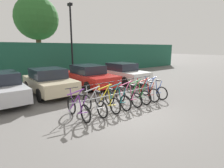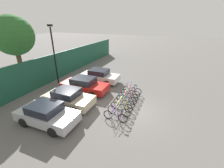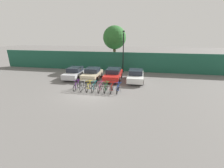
{
  "view_description": "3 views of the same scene",
  "coord_description": "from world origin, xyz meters",
  "px_view_note": "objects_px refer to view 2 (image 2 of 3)",
  "views": [
    {
      "loc": [
        -4.42,
        -4.85,
        2.51
      ],
      "look_at": [
        0.8,
        1.62,
        0.76
      ],
      "focal_mm": 28.0,
      "sensor_mm": 36.0,
      "label": 1
    },
    {
      "loc": [
        -9.38,
        -2.39,
        6.2
      ],
      "look_at": [
        1.86,
        2.19,
        1.02
      ],
      "focal_mm": 24.0,
      "sensor_mm": 36.0,
      "label": 2
    },
    {
      "loc": [
        4.55,
        -12.95,
        5.33
      ],
      "look_at": [
        1.95,
        0.94,
        0.68
      ],
      "focal_mm": 24.0,
      "sensor_mm": 36.0,
      "label": 3
    }
  ],
  "objects_px": {
    "bike_rack": "(123,99)",
    "bicycle_purple": "(115,116)",
    "bicycle_red": "(130,93)",
    "bicycle_blue": "(132,90)",
    "bicycle_pink": "(126,99)",
    "bicycle_silver": "(119,111)",
    "car_beige": "(68,98)",
    "bicycle_yellow": "(122,106)",
    "car_white": "(100,76)",
    "tree_behind_hoarding": "(13,36)",
    "bicycle_green": "(128,96)",
    "car_red": "(84,85)",
    "car_silver": "(47,114)",
    "bicycle_teal": "(124,103)",
    "lamp_post": "(54,52)"
  },
  "relations": [
    {
      "from": "bicycle_purple",
      "to": "car_silver",
      "type": "bearing_deg",
      "value": 115.86
    },
    {
      "from": "bicycle_blue",
      "to": "bicycle_pink",
      "type": "bearing_deg",
      "value": 177.06
    },
    {
      "from": "bicycle_purple",
      "to": "car_silver",
      "type": "height_order",
      "value": "car_silver"
    },
    {
      "from": "bike_rack",
      "to": "tree_behind_hoarding",
      "type": "height_order",
      "value": "tree_behind_hoarding"
    },
    {
      "from": "bicycle_pink",
      "to": "bicycle_green",
      "type": "distance_m",
      "value": 0.57
    },
    {
      "from": "car_silver",
      "to": "lamp_post",
      "type": "distance_m",
      "value": 7.43
    },
    {
      "from": "bicycle_yellow",
      "to": "car_white",
      "type": "bearing_deg",
      "value": 45.75
    },
    {
      "from": "bicycle_yellow",
      "to": "tree_behind_hoarding",
      "type": "xyz_separation_m",
      "value": [
        0.78,
        10.77,
        4.51
      ]
    },
    {
      "from": "car_silver",
      "to": "tree_behind_hoarding",
      "type": "height_order",
      "value": "tree_behind_hoarding"
    },
    {
      "from": "bicycle_silver",
      "to": "bicycle_blue",
      "type": "relative_size",
      "value": 1.0
    },
    {
      "from": "bicycle_silver",
      "to": "car_white",
      "type": "distance_m",
      "value": 6.51
    },
    {
      "from": "bike_rack",
      "to": "bicycle_purple",
      "type": "distance_m",
      "value": 2.14
    },
    {
      "from": "bicycle_purple",
      "to": "car_red",
      "type": "height_order",
      "value": "car_red"
    },
    {
      "from": "bike_rack",
      "to": "lamp_post",
      "type": "height_order",
      "value": "lamp_post"
    },
    {
      "from": "bicycle_blue",
      "to": "tree_behind_hoarding",
      "type": "height_order",
      "value": "tree_behind_hoarding"
    },
    {
      "from": "bicycle_purple",
      "to": "bicycle_teal",
      "type": "bearing_deg",
      "value": 0.34
    },
    {
      "from": "bicycle_purple",
      "to": "car_beige",
      "type": "xyz_separation_m",
      "value": [
        0.41,
        4.04,
        0.31
      ]
    },
    {
      "from": "bicycle_green",
      "to": "tree_behind_hoarding",
      "type": "distance_m",
      "value": 11.72
    },
    {
      "from": "bicycle_pink",
      "to": "bicycle_teal",
      "type": "bearing_deg",
      "value": 177.33
    },
    {
      "from": "car_white",
      "to": "lamp_post",
      "type": "distance_m",
      "value": 5.13
    },
    {
      "from": "bike_rack",
      "to": "lamp_post",
      "type": "distance_m",
      "value": 8.47
    },
    {
      "from": "bicycle_blue",
      "to": "car_beige",
      "type": "distance_m",
      "value": 5.59
    },
    {
      "from": "car_red",
      "to": "bicycle_purple",
      "type": "bearing_deg",
      "value": -125.78
    },
    {
      "from": "bicycle_blue",
      "to": "car_beige",
      "type": "height_order",
      "value": "car_beige"
    },
    {
      "from": "bike_rack",
      "to": "bicycle_pink",
      "type": "height_order",
      "value": "bicycle_pink"
    },
    {
      "from": "bike_rack",
      "to": "car_red",
      "type": "bearing_deg",
      "value": 77.26
    },
    {
      "from": "car_white",
      "to": "tree_behind_hoarding",
      "type": "distance_m",
      "value": 8.78
    },
    {
      "from": "bike_rack",
      "to": "bicycle_silver",
      "type": "relative_size",
      "value": 2.81
    },
    {
      "from": "car_white",
      "to": "lamp_post",
      "type": "height_order",
      "value": "lamp_post"
    },
    {
      "from": "bicycle_blue",
      "to": "car_beige",
      "type": "xyz_separation_m",
      "value": [
        -3.84,
        4.04,
        0.31
      ]
    },
    {
      "from": "bicycle_red",
      "to": "car_white",
      "type": "relative_size",
      "value": 0.42
    },
    {
      "from": "bicycle_purple",
      "to": "car_red",
      "type": "bearing_deg",
      "value": 54.56
    },
    {
      "from": "bicycle_pink",
      "to": "car_silver",
      "type": "xyz_separation_m",
      "value": [
        -4.37,
        3.96,
        0.31
      ]
    },
    {
      "from": "tree_behind_hoarding",
      "to": "bicycle_silver",
      "type": "bearing_deg",
      "value": -97.29
    },
    {
      "from": "car_silver",
      "to": "bicycle_green",
      "type": "bearing_deg",
      "value": -38.73
    },
    {
      "from": "bike_rack",
      "to": "tree_behind_hoarding",
      "type": "bearing_deg",
      "value": 90.35
    },
    {
      "from": "bicycle_blue",
      "to": "bike_rack",
      "type": "bearing_deg",
      "value": 173.06
    },
    {
      "from": "bike_rack",
      "to": "car_beige",
      "type": "height_order",
      "value": "car_beige"
    },
    {
      "from": "car_red",
      "to": "car_white",
      "type": "bearing_deg",
      "value": -4.36
    },
    {
      "from": "car_red",
      "to": "bicycle_blue",
      "type": "bearing_deg",
      "value": -74.12
    },
    {
      "from": "bicycle_teal",
      "to": "bicycle_green",
      "type": "height_order",
      "value": "same"
    },
    {
      "from": "bicycle_red",
      "to": "bicycle_blue",
      "type": "height_order",
      "value": "same"
    },
    {
      "from": "bicycle_teal",
      "to": "bicycle_pink",
      "type": "height_order",
      "value": "same"
    },
    {
      "from": "bicycle_yellow",
      "to": "car_white",
      "type": "xyz_separation_m",
      "value": [
        4.5,
        4.02,
        0.31
      ]
    },
    {
      "from": "bicycle_green",
      "to": "bicycle_red",
      "type": "height_order",
      "value": "same"
    },
    {
      "from": "bicycle_teal",
      "to": "bicycle_pink",
      "type": "relative_size",
      "value": 1.0
    },
    {
      "from": "car_silver",
      "to": "bicycle_blue",
      "type": "bearing_deg",
      "value": -32.79
    },
    {
      "from": "bicycle_yellow",
      "to": "tree_behind_hoarding",
      "type": "relative_size",
      "value": 0.25
    },
    {
      "from": "bicycle_silver",
      "to": "bicycle_teal",
      "type": "bearing_deg",
      "value": -0.08
    },
    {
      "from": "bicycle_purple",
      "to": "tree_behind_hoarding",
      "type": "height_order",
      "value": "tree_behind_hoarding"
    }
  ]
}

